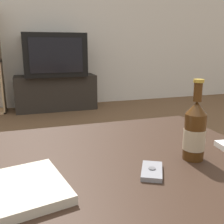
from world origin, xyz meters
TOP-DOWN VIEW (x-y plane):
  - back_wall at (0.00, 3.02)m, footprint 8.00×0.05m
  - coffee_table at (0.00, 0.00)m, footprint 1.07×0.89m
  - tv_stand at (0.13, 2.76)m, footprint 1.03×0.39m
  - television at (0.13, 2.75)m, footprint 0.76×0.55m
  - beer_bottle at (0.28, -0.04)m, footprint 0.07×0.07m
  - cell_phone at (0.10, -0.10)m, footprint 0.10×0.12m
  - table_book at (-0.24, -0.09)m, footprint 0.23×0.27m

SIDE VIEW (x-z plane):
  - tv_stand at x=0.13m, z-range 0.00..0.45m
  - coffee_table at x=0.00m, z-range 0.17..0.63m
  - cell_phone at x=0.10m, z-range 0.46..0.48m
  - table_book at x=-0.24m, z-range 0.46..0.48m
  - beer_bottle at x=0.28m, z-range 0.42..0.68m
  - television at x=0.13m, z-range 0.45..0.97m
  - back_wall at x=0.00m, z-range 0.00..2.60m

